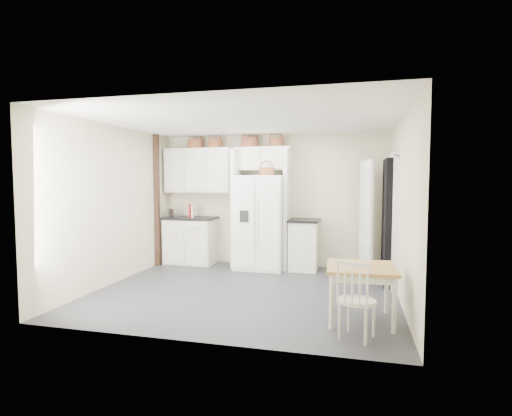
# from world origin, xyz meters

# --- Properties ---
(floor) EXTENTS (4.50, 4.50, 0.00)m
(floor) POSITION_xyz_m (0.00, 0.00, 0.00)
(floor) COLOR #2C2D31
(floor) RESTS_ON ground
(ceiling) EXTENTS (4.50, 4.50, 0.00)m
(ceiling) POSITION_xyz_m (0.00, 0.00, 2.60)
(ceiling) COLOR white
(ceiling) RESTS_ON wall_back
(wall_back) EXTENTS (4.50, 0.00, 4.50)m
(wall_back) POSITION_xyz_m (0.00, 2.00, 1.30)
(wall_back) COLOR beige
(wall_back) RESTS_ON floor
(wall_left) EXTENTS (0.00, 4.00, 4.00)m
(wall_left) POSITION_xyz_m (-2.25, 0.00, 1.30)
(wall_left) COLOR beige
(wall_left) RESTS_ON floor
(wall_right) EXTENTS (0.00, 4.00, 4.00)m
(wall_right) POSITION_xyz_m (2.25, 0.00, 1.30)
(wall_right) COLOR beige
(wall_right) RESTS_ON floor
(refrigerator) EXTENTS (0.93, 0.75, 1.79)m
(refrigerator) POSITION_xyz_m (-0.15, 1.60, 0.90)
(refrigerator) COLOR white
(refrigerator) RESTS_ON floor
(base_cab_left) EXTENTS (0.98, 0.62, 0.91)m
(base_cab_left) POSITION_xyz_m (-1.64, 1.70, 0.46)
(base_cab_left) COLOR silver
(base_cab_left) RESTS_ON floor
(base_cab_right) EXTENTS (0.52, 0.63, 0.92)m
(base_cab_right) POSITION_xyz_m (0.68, 1.70, 0.46)
(base_cab_right) COLOR silver
(base_cab_right) RESTS_ON floor
(dining_table) EXTENTS (0.85, 0.85, 0.67)m
(dining_table) POSITION_xyz_m (1.70, -0.91, 0.34)
(dining_table) COLOR olive
(dining_table) RESTS_ON floor
(windsor_chair) EXTENTS (0.50, 0.48, 0.82)m
(windsor_chair) POSITION_xyz_m (1.66, -1.48, 0.41)
(windsor_chair) COLOR silver
(windsor_chair) RESTS_ON floor
(counter_left) EXTENTS (1.03, 0.66, 0.04)m
(counter_left) POSITION_xyz_m (-1.64, 1.70, 0.93)
(counter_left) COLOR black
(counter_left) RESTS_ON base_cab_left
(counter_right) EXTENTS (0.56, 0.67, 0.04)m
(counter_right) POSITION_xyz_m (0.68, 1.70, 0.94)
(counter_right) COLOR black
(counter_right) RESTS_ON base_cab_right
(toaster) EXTENTS (0.27, 0.19, 0.17)m
(toaster) POSITION_xyz_m (-2.03, 1.63, 1.04)
(toaster) COLOR silver
(toaster) RESTS_ON counter_left
(cookbook_red) EXTENTS (0.08, 0.18, 0.26)m
(cookbook_red) POSITION_xyz_m (-1.61, 1.62, 1.08)
(cookbook_red) COLOR maroon
(cookbook_red) RESTS_ON counter_left
(cookbook_cream) EXTENTS (0.08, 0.17, 0.24)m
(cookbook_cream) POSITION_xyz_m (-1.56, 1.62, 1.08)
(cookbook_cream) COLOR beige
(cookbook_cream) RESTS_ON counter_left
(basket_upper_b) EXTENTS (0.31, 0.31, 0.18)m
(basket_upper_b) POSITION_xyz_m (-1.57, 1.83, 2.44)
(basket_upper_b) COLOR brown
(basket_upper_b) RESTS_ON upper_cabinet
(basket_upper_c) EXTENTS (0.28, 0.28, 0.16)m
(basket_upper_c) POSITION_xyz_m (-1.15, 1.83, 2.43)
(basket_upper_c) COLOR brown
(basket_upper_c) RESTS_ON upper_cabinet
(basket_bridge_a) EXTENTS (0.33, 0.33, 0.19)m
(basket_bridge_a) POSITION_xyz_m (-0.43, 1.83, 2.44)
(basket_bridge_a) COLOR brown
(basket_bridge_a) RESTS_ON bridge_cabinet
(basket_bridge_b) EXTENTS (0.28, 0.28, 0.16)m
(basket_bridge_b) POSITION_xyz_m (0.11, 1.83, 2.43)
(basket_bridge_b) COLOR brown
(basket_bridge_b) RESTS_ON bridge_cabinet
(basket_fridge_b) EXTENTS (0.27, 0.27, 0.15)m
(basket_fridge_b) POSITION_xyz_m (-0.01, 1.50, 1.87)
(basket_fridge_b) COLOR brown
(basket_fridge_b) RESTS_ON refrigerator
(upper_cabinet) EXTENTS (1.40, 0.34, 0.90)m
(upper_cabinet) POSITION_xyz_m (-1.50, 1.83, 1.90)
(upper_cabinet) COLOR silver
(upper_cabinet) RESTS_ON wall_back
(bridge_cabinet) EXTENTS (1.12, 0.34, 0.45)m
(bridge_cabinet) POSITION_xyz_m (-0.15, 1.83, 2.12)
(bridge_cabinet) COLOR silver
(bridge_cabinet) RESTS_ON wall_back
(fridge_panel_left) EXTENTS (0.08, 0.60, 2.30)m
(fridge_panel_left) POSITION_xyz_m (-0.66, 1.70, 1.15)
(fridge_panel_left) COLOR silver
(fridge_panel_left) RESTS_ON floor
(fridge_panel_right) EXTENTS (0.08, 0.60, 2.30)m
(fridge_panel_right) POSITION_xyz_m (0.36, 1.70, 1.15)
(fridge_panel_right) COLOR silver
(fridge_panel_right) RESTS_ON floor
(trim_post) EXTENTS (0.09, 0.09, 2.60)m
(trim_post) POSITION_xyz_m (-2.20, 1.35, 1.30)
(trim_post) COLOR black
(trim_post) RESTS_ON floor
(doorway_void) EXTENTS (0.18, 0.85, 2.05)m
(doorway_void) POSITION_xyz_m (2.16, 1.00, 1.02)
(doorway_void) COLOR black
(doorway_void) RESTS_ON floor
(door_slab) EXTENTS (0.21, 0.79, 2.05)m
(door_slab) POSITION_xyz_m (1.80, 1.33, 1.02)
(door_slab) COLOR white
(door_slab) RESTS_ON floor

